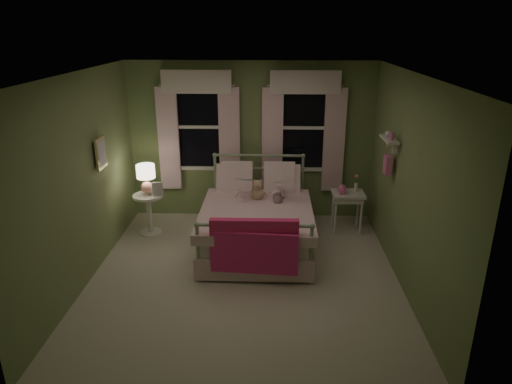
{
  "coord_description": "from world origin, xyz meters",
  "views": [
    {
      "loc": [
        0.34,
        -5.23,
        3.12
      ],
      "look_at": [
        0.14,
        0.52,
        1.0
      ],
      "focal_mm": 32.0,
      "sensor_mm": 36.0,
      "label": 1
    }
  ],
  "objects_px": {
    "teddy_bear": "(257,191)",
    "nightstand_left": "(149,209)",
    "child_left": "(239,179)",
    "bed": "(257,223)",
    "nightstand_right": "(348,198)",
    "table_lamp": "(146,176)",
    "child_right": "(276,179)"
  },
  "relations": [
    {
      "from": "child_left",
      "to": "table_lamp",
      "type": "relative_size",
      "value": 1.52
    },
    {
      "from": "child_left",
      "to": "nightstand_left",
      "type": "bearing_deg",
      "value": -12.43
    },
    {
      "from": "child_left",
      "to": "nightstand_right",
      "type": "distance_m",
      "value": 1.74
    },
    {
      "from": "teddy_bear",
      "to": "nightstand_left",
      "type": "height_order",
      "value": "teddy_bear"
    },
    {
      "from": "bed",
      "to": "child_left",
      "type": "bearing_deg",
      "value": 123.6
    },
    {
      "from": "child_right",
      "to": "table_lamp",
      "type": "height_order",
      "value": "child_right"
    },
    {
      "from": "bed",
      "to": "teddy_bear",
      "type": "height_order",
      "value": "bed"
    },
    {
      "from": "child_right",
      "to": "nightstand_left",
      "type": "relative_size",
      "value": 1.11
    },
    {
      "from": "bed",
      "to": "child_left",
      "type": "distance_m",
      "value": 0.73
    },
    {
      "from": "table_lamp",
      "to": "child_right",
      "type": "bearing_deg",
      "value": 0.01
    },
    {
      "from": "teddy_bear",
      "to": "nightstand_left",
      "type": "distance_m",
      "value": 1.75
    },
    {
      "from": "teddy_bear",
      "to": "table_lamp",
      "type": "distance_m",
      "value": 1.72
    },
    {
      "from": "nightstand_right",
      "to": "child_left",
      "type": "bearing_deg",
      "value": -173.06
    },
    {
      "from": "bed",
      "to": "teddy_bear",
      "type": "bearing_deg",
      "value": 90.0
    },
    {
      "from": "bed",
      "to": "nightstand_right",
      "type": "relative_size",
      "value": 3.18
    },
    {
      "from": "nightstand_left",
      "to": "table_lamp",
      "type": "bearing_deg",
      "value": 0.0
    },
    {
      "from": "child_left",
      "to": "teddy_bear",
      "type": "relative_size",
      "value": 2.13
    },
    {
      "from": "bed",
      "to": "nightstand_right",
      "type": "height_order",
      "value": "bed"
    },
    {
      "from": "nightstand_right",
      "to": "teddy_bear",
      "type": "bearing_deg",
      "value": -165.52
    },
    {
      "from": "teddy_bear",
      "to": "nightstand_right",
      "type": "xyz_separation_m",
      "value": [
        1.41,
        0.36,
        -0.24
      ]
    },
    {
      "from": "child_left",
      "to": "nightstand_right",
      "type": "height_order",
      "value": "child_left"
    },
    {
      "from": "bed",
      "to": "table_lamp",
      "type": "bearing_deg",
      "value": 166.1
    },
    {
      "from": "bed",
      "to": "teddy_bear",
      "type": "distance_m",
      "value": 0.49
    },
    {
      "from": "child_right",
      "to": "table_lamp",
      "type": "distance_m",
      "value": 1.98
    },
    {
      "from": "bed",
      "to": "nightstand_left",
      "type": "height_order",
      "value": "bed"
    },
    {
      "from": "child_right",
      "to": "nightstand_left",
      "type": "height_order",
      "value": "child_right"
    },
    {
      "from": "child_left",
      "to": "teddy_bear",
      "type": "xyz_separation_m",
      "value": [
        0.28,
        -0.16,
        -0.12
      ]
    },
    {
      "from": "child_left",
      "to": "table_lamp",
      "type": "xyz_separation_m",
      "value": [
        -1.42,
        -0.0,
        0.04
      ]
    },
    {
      "from": "teddy_bear",
      "to": "nightstand_left",
      "type": "relative_size",
      "value": 0.5
    },
    {
      "from": "teddy_bear",
      "to": "child_left",
      "type": "bearing_deg",
      "value": 150.5
    },
    {
      "from": "nightstand_left",
      "to": "nightstand_right",
      "type": "height_order",
      "value": "same"
    },
    {
      "from": "child_left",
      "to": "child_right",
      "type": "relative_size",
      "value": 0.96
    }
  ]
}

